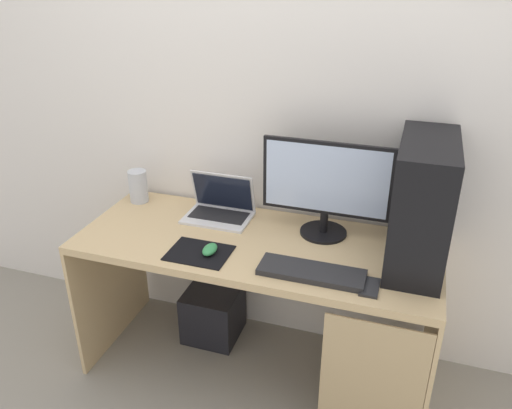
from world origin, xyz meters
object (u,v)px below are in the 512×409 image
(pc_tower, at_px, (422,204))
(cell_phone, at_px, (370,287))
(monitor, at_px, (326,187))
(keyboard, at_px, (312,272))
(laptop, at_px, (220,208))
(mouse_left, at_px, (210,249))
(subwoofer, at_px, (213,313))
(speaker, at_px, (138,186))

(pc_tower, relative_size, cell_phone, 3.98)
(monitor, bearing_deg, keyboard, -86.11)
(pc_tower, distance_m, laptop, 0.94)
(mouse_left, bearing_deg, cell_phone, -3.38)
(keyboard, bearing_deg, subwoofer, 149.48)
(pc_tower, bearing_deg, keyboard, -147.47)
(keyboard, xyz_separation_m, subwoofer, (-0.58, 0.34, -0.60))
(keyboard, bearing_deg, cell_phone, -4.89)
(keyboard, height_order, cell_phone, keyboard)
(laptop, xyz_separation_m, speaker, (-0.45, 0.03, 0.04))
(speaker, relative_size, subwoofer, 0.60)
(mouse_left, bearing_deg, pc_tower, 15.02)
(monitor, height_order, subwoofer, monitor)
(speaker, xyz_separation_m, mouse_left, (0.54, -0.36, -0.06))
(speaker, bearing_deg, keyboard, -21.37)
(monitor, relative_size, speaker, 3.40)
(pc_tower, height_order, mouse_left, pc_tower)
(pc_tower, relative_size, laptop, 1.65)
(speaker, relative_size, keyboard, 0.39)
(speaker, height_order, mouse_left, speaker)
(laptop, bearing_deg, speaker, 176.06)
(pc_tower, distance_m, keyboard, 0.51)
(cell_phone, bearing_deg, monitor, 125.29)
(monitor, xyz_separation_m, cell_phone, (0.25, -0.36, -0.23))
(pc_tower, xyz_separation_m, subwoofer, (-0.96, 0.11, -0.84))
(laptop, xyz_separation_m, cell_phone, (0.76, -0.37, -0.04))
(monitor, distance_m, mouse_left, 0.57)
(speaker, distance_m, subwoofer, 0.78)
(monitor, distance_m, subwoofer, 0.99)
(pc_tower, relative_size, monitor, 0.92)
(cell_phone, relative_size, subwoofer, 0.47)
(speaker, bearing_deg, pc_tower, -6.14)
(speaker, height_order, cell_phone, speaker)
(monitor, xyz_separation_m, keyboard, (0.02, -0.34, -0.22))
(speaker, height_order, subwoofer, speaker)
(pc_tower, height_order, subwoofer, pc_tower)
(pc_tower, relative_size, speaker, 3.13)
(laptop, relative_size, speaker, 1.90)
(laptop, bearing_deg, pc_tower, -7.25)
(keyboard, bearing_deg, laptop, 146.26)
(monitor, distance_m, keyboard, 0.40)
(subwoofer, bearing_deg, monitor, -0.78)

